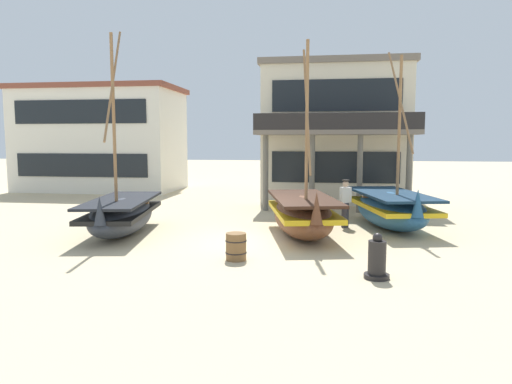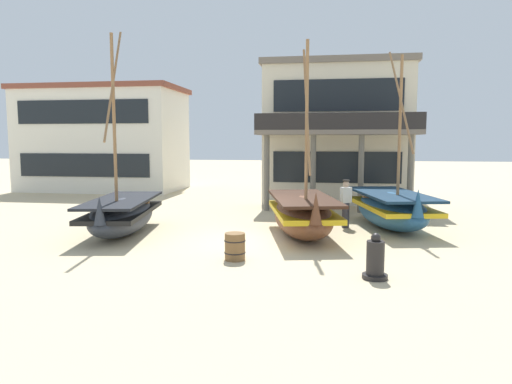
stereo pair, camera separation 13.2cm
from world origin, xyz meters
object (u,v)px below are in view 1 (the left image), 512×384
fishing_boat_centre_large (122,214)px  capstan_winch (377,260)px  fishing_boat_far_right (391,208)px  harbor_building_annex (102,139)px  harbor_building_main (334,133)px  fisherman_by_hull (345,204)px  fishing_boat_near_left (303,214)px  wooden_barrel (236,247)px

fishing_boat_centre_large → capstan_winch: fishing_boat_centre_large is taller
fishing_boat_far_right → harbor_building_annex: harbor_building_annex is taller
fishing_boat_far_right → capstan_winch: size_ratio=6.00×
harbor_building_main → fisherman_by_hull: bearing=-88.2°
harbor_building_main → harbor_building_annex: 14.45m
harbor_building_annex → harbor_building_main: bearing=-9.7°
fishing_boat_near_left → fisherman_by_hull: (1.41, 1.77, 0.12)m
wooden_barrel → fishing_boat_near_left: bearing=65.0°
harbor_building_main → fishing_boat_near_left: bearing=-96.3°
fishing_boat_centre_large → capstan_winch: 8.65m
fishing_boat_near_left → fishing_boat_far_right: 3.56m
wooden_barrel → harbor_building_annex: 19.96m
fishing_boat_centre_large → fisherman_by_hull: bearing=17.6°
capstan_winch → wooden_barrel: bearing=161.6°
fishing_boat_centre_large → wooden_barrel: size_ratio=9.36×
fishing_boat_centre_large → harbor_building_main: bearing=57.1°
wooden_barrel → harbor_building_annex: harbor_building_annex is taller
harbor_building_annex → fishing_boat_far_right: bearing=-33.8°
fishing_boat_centre_large → fishing_boat_near_left: bearing=5.2°
fisherman_by_hull → wooden_barrel: fisherman_by_hull is taller
capstan_winch → wooden_barrel: 3.57m
fishing_boat_near_left → capstan_winch: bearing=-67.3°
fishing_boat_near_left → wooden_barrel: size_ratio=8.61×
fishing_boat_far_right → capstan_winch: fishing_boat_far_right is taller
fisherman_by_hull → capstan_winch: fisherman_by_hull is taller
fishing_boat_near_left → harbor_building_main: size_ratio=0.71×
fishing_boat_centre_large → harbor_building_annex: fishing_boat_centre_large is taller
harbor_building_annex → fishing_boat_near_left: bearing=-44.1°
harbor_building_main → capstan_winch: bearing=-87.2°
capstan_winch → wooden_barrel: capstan_winch is taller
fishing_boat_far_right → wooden_barrel: bearing=-130.8°
fishing_boat_far_right → capstan_winch: 6.47m
fisherman_by_hull → fishing_boat_centre_large: bearing=-162.4°
fishing_boat_near_left → fishing_boat_centre_large: (-5.87, -0.53, -0.06)m
fisherman_by_hull → harbor_building_annex: harbor_building_annex is taller
fishing_boat_centre_large → harbor_building_annex: bearing=118.6°
fishing_boat_near_left → fishing_boat_far_right: fishing_boat_far_right is taller
fisherman_by_hull → harbor_building_main: (-0.27, 8.52, 2.63)m
fishing_boat_far_right → fisherman_by_hull: (-1.57, -0.17, 0.14)m
fisherman_by_hull → capstan_winch: (0.45, -6.20, -0.42)m
harbor_building_annex → capstan_winch: bearing=-48.9°
capstan_winch → fisherman_by_hull: bearing=94.1°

